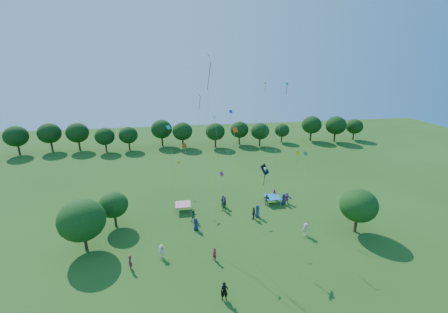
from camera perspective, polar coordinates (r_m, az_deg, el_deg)
near_tree_west at (r=38.05m, az=-25.46°, el=-10.88°), size 5.26×5.26×6.35m
near_tree_north at (r=42.00m, az=-20.31°, el=-8.62°), size 3.73×3.73×4.85m
near_tree_east at (r=41.59m, az=24.28°, el=-8.50°), size 4.62×4.62×5.85m
treeline at (r=74.51m, az=-6.39°, el=4.90°), size 88.01×8.77×6.77m
tent_red_stripe at (r=44.55m, az=-7.82°, el=-9.01°), size 2.20×2.20×1.10m
tent_blue at (r=46.86m, az=9.20°, el=-7.63°), size 2.20×2.20×1.10m
man_in_black at (r=30.21m, az=0.08°, el=-24.31°), size 0.75×0.51×1.93m
crowd_person_0 at (r=46.95m, az=11.28°, el=-7.94°), size 0.89×0.53×1.73m
crowd_person_1 at (r=48.20m, az=9.55°, el=-7.12°), size 0.76×0.69×1.71m
crowd_person_2 at (r=44.14m, az=0.06°, el=-9.40°), size 0.92×0.67×1.66m
crowd_person_3 at (r=35.83m, az=-11.76°, el=-17.23°), size 1.13×0.74×1.59m
crowd_person_4 at (r=42.36m, az=5.67°, el=-10.69°), size 0.97×1.13×1.78m
crowd_person_5 at (r=45.18m, az=0.07°, el=-8.64°), size 1.08×1.73×1.75m
crowd_person_6 at (r=39.96m, az=-5.38°, el=-12.68°), size 0.91×0.60×1.71m
crowd_person_7 at (r=34.98m, az=-17.46°, el=-18.69°), size 0.56×0.71×1.67m
crowd_person_8 at (r=41.84m, az=-5.75°, el=-11.15°), size 0.94×0.67×1.71m
crowd_person_9 at (r=40.02m, az=15.29°, el=-13.26°), size 1.20×0.70×1.73m
crowd_person_10 at (r=46.33m, az=8.12°, el=-8.14°), size 1.10×0.84×1.71m
crowd_person_11 at (r=47.35m, az=11.87°, el=-7.72°), size 1.71×1.39×1.77m
crowd_person_12 at (r=42.91m, az=6.36°, el=-10.26°), size 0.76×1.02×1.85m
crowd_person_13 at (r=34.71m, az=-1.82°, el=-18.12°), size 0.62×0.70×1.58m
crowd_person_14 at (r=45.47m, az=-0.24°, el=-8.44°), size 0.98×0.90×1.76m
pirate_kite at (r=33.41m, az=7.78°, el=-2.64°), size 1.21×1.26×8.82m
red_high_kite at (r=32.89m, az=-2.98°, el=12.97°), size 0.93×0.85×20.59m
small_kite_0 at (r=44.99m, az=-7.27°, el=0.92°), size 2.12×4.77×7.87m
small_kite_1 at (r=32.82m, az=0.86°, el=0.77°), size 4.08×0.64×12.94m
small_kite_2 at (r=49.22m, az=-6.95°, el=-2.20°), size 6.92×4.07×3.91m
small_kite_3 at (r=45.03m, az=10.94°, el=7.60°), size 2.73×1.78×16.62m
small_kite_4 at (r=41.33m, az=0.84°, el=3.67°), size 1.23×1.26×13.41m
small_kite_5 at (r=33.36m, az=-1.00°, el=-5.68°), size 1.94×0.89×8.25m
small_kite_6 at (r=45.74m, az=-1.41°, el=4.56°), size 1.58×1.55×11.72m
small_kite_7 at (r=33.52m, az=-9.92°, el=0.56°), size 1.09×1.23×13.24m
small_kite_8 at (r=37.07m, az=-4.73°, el=6.65°), size 0.45×4.06×16.10m
small_kite_9 at (r=44.70m, az=8.01°, el=7.89°), size 0.80×2.24×16.72m
small_kite_10 at (r=36.21m, az=13.87°, el=-1.92°), size 1.42×0.62×9.84m
small_kite_11 at (r=46.40m, az=15.25°, el=-0.25°), size 0.70×0.54×6.68m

